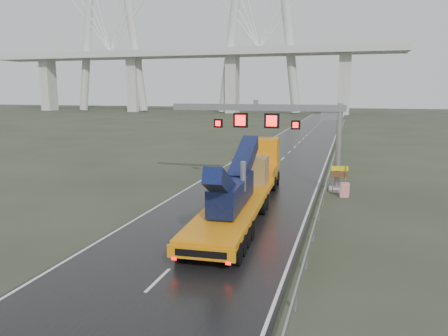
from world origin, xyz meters
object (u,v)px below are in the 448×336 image
(sign_gantry, at_px, (280,122))
(heavy_haul_truck, at_px, (248,179))
(striped_barrier, at_px, (344,190))
(exit_sign_pair, at_px, (339,174))

(sign_gantry, relative_size, heavy_haul_truck, 0.70)
(sign_gantry, bearing_deg, striped_barrier, -20.07)
(heavy_haul_truck, xyz_separation_m, striped_barrier, (6.71, 4.42, -1.35))
(sign_gantry, xyz_separation_m, striped_barrier, (5.45, -1.99, -5.04))
(exit_sign_pair, bearing_deg, heavy_haul_truck, -151.20)
(exit_sign_pair, xyz_separation_m, striped_barrier, (0.46, -1.00, -1.05))
(sign_gantry, xyz_separation_m, heavy_haul_truck, (-1.26, -6.41, -3.69))
(exit_sign_pair, bearing_deg, striped_barrier, -77.55)
(sign_gantry, distance_m, striped_barrier, 7.69)
(heavy_haul_truck, distance_m, exit_sign_pair, 8.28)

